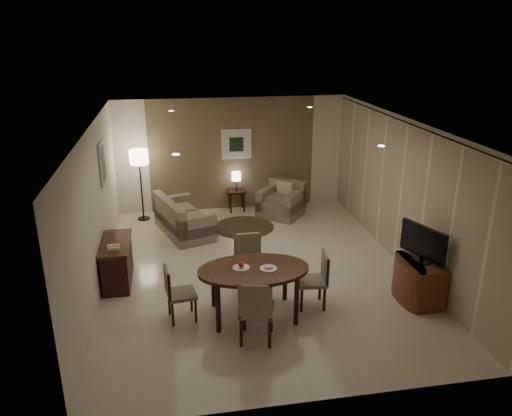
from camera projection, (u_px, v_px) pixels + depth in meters
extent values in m
cube|color=beige|center=(258.00, 270.00, 9.21)|extent=(5.50, 7.00, 0.00)
cube|color=white|center=(258.00, 125.00, 8.29)|extent=(5.50, 7.00, 0.00)
cube|color=#756649|center=(232.00, 154.00, 11.99)|extent=(5.50, 0.00, 2.70)
cube|color=beige|center=(96.00, 211.00, 8.30)|extent=(0.00, 7.00, 2.70)
cube|color=beige|center=(404.00, 193.00, 9.20)|extent=(0.00, 7.00, 2.70)
cube|color=#756649|center=(232.00, 154.00, 11.98)|extent=(3.96, 0.03, 2.70)
cylinder|color=black|center=(408.00, 123.00, 8.75)|extent=(0.03, 6.80, 0.03)
cube|color=silver|center=(236.00, 144.00, 11.89)|extent=(0.72, 0.03, 0.72)
cube|color=black|center=(236.00, 144.00, 11.87)|extent=(0.34, 0.01, 0.34)
cube|color=silver|center=(102.00, 163.00, 9.25)|extent=(0.03, 0.60, 0.80)
cube|color=gray|center=(103.00, 163.00, 9.25)|extent=(0.01, 0.46, 0.64)
cylinder|color=white|center=(176.00, 154.00, 6.40)|extent=(0.10, 0.10, 0.01)
cylinder|color=white|center=(381.00, 146.00, 6.86)|extent=(0.10, 0.10, 0.01)
cylinder|color=white|center=(171.00, 111.00, 9.73)|extent=(0.10, 0.10, 0.01)
cylinder|color=white|center=(310.00, 107.00, 10.19)|extent=(0.10, 0.10, 0.01)
cylinder|color=white|center=(241.00, 268.00, 7.53)|extent=(0.26, 0.26, 0.02)
cylinder|color=white|center=(268.00, 269.00, 7.50)|extent=(0.26, 0.26, 0.02)
sphere|color=red|center=(241.00, 265.00, 7.51)|extent=(0.09, 0.09, 0.09)
cube|color=white|center=(268.00, 267.00, 7.49)|extent=(0.12, 0.08, 0.03)
cylinder|color=#3D3122|center=(244.00, 227.00, 11.19)|extent=(1.35, 1.35, 0.01)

